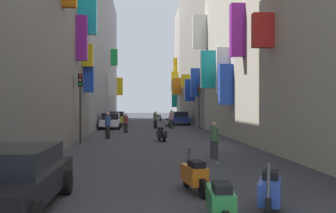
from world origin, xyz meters
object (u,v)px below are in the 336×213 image
at_px(parked_car_blue, 180,118).
at_px(scooter_blue, 270,191).
at_px(pedestrian_far_away, 171,119).
at_px(traffic_light_near_corner, 199,100).
at_px(parked_car_black, 12,177).
at_px(parked_car_yellow, 117,118).
at_px(pedestrian_mid_street, 155,120).
at_px(scooter_green, 220,201).
at_px(scooter_white, 158,118).
at_px(parked_car_white, 111,121).
at_px(scooter_orange, 194,175).
at_px(traffic_light_far_corner, 80,96).
at_px(scooter_black, 162,134).
at_px(pedestrian_crossing, 108,125).
at_px(scooter_silver, 168,122).
at_px(pedestrian_near_right, 126,123).
at_px(pedestrian_near_left, 214,140).

relative_size(parked_car_blue, scooter_blue, 2.35).
height_order(pedestrian_far_away, traffic_light_near_corner, traffic_light_near_corner).
height_order(parked_car_black, pedestrian_far_away, pedestrian_far_away).
distance_m(parked_car_yellow, pedestrian_mid_street, 8.16).
bearing_deg(scooter_green, scooter_white, 88.51).
distance_m(parked_car_white, scooter_blue, 28.49).
xyz_separation_m(parked_car_blue, scooter_orange, (-3.22, -32.56, -0.32)).
distance_m(parked_car_black, traffic_light_far_corner, 14.14).
bearing_deg(scooter_green, scooter_black, 90.41).
height_order(scooter_white, traffic_light_far_corner, traffic_light_far_corner).
distance_m(scooter_orange, pedestrian_mid_street, 25.56).
bearing_deg(scooter_orange, traffic_light_far_corner, 111.22).
height_order(parked_car_white, pedestrian_crossing, pedestrian_crossing).
height_order(scooter_orange, pedestrian_far_away, pedestrian_far_away).
distance_m(parked_car_yellow, parked_car_black, 34.02).
height_order(scooter_silver, traffic_light_near_corner, traffic_light_near_corner).
bearing_deg(scooter_green, pedestrian_near_right, 96.39).
bearing_deg(pedestrian_near_left, scooter_white, 90.80).
bearing_deg(scooter_green, scooter_orange, 92.05).
xyz_separation_m(parked_car_white, traffic_light_near_corner, (8.47, -0.28, 1.98)).
bearing_deg(parked_car_yellow, parked_car_blue, -0.73).
xyz_separation_m(scooter_green, scooter_orange, (-0.10, 2.66, -0.00)).
bearing_deg(parked_car_black, scooter_blue, -5.56).
bearing_deg(scooter_blue, pedestrian_near_right, 99.67).
relative_size(parked_car_blue, pedestrian_mid_street, 2.59).
bearing_deg(pedestrian_crossing, traffic_light_near_corner, 52.72).
relative_size(parked_car_black, scooter_blue, 2.45).
relative_size(scooter_orange, pedestrian_crossing, 0.99).
bearing_deg(pedestrian_near_left, parked_car_blue, 86.85).
distance_m(parked_car_yellow, scooter_blue, 34.95).
height_order(parked_car_black, pedestrian_mid_street, pedestrian_mid_street).
relative_size(parked_car_white, pedestrian_crossing, 2.30).
bearing_deg(pedestrian_mid_street, scooter_orange, -90.21).
relative_size(scooter_black, traffic_light_far_corner, 0.46).
height_order(pedestrian_mid_street, pedestrian_far_away, pedestrian_far_away).
bearing_deg(pedestrian_crossing, parked_car_blue, 68.45).
distance_m(scooter_green, pedestrian_far_away, 28.02).
bearing_deg(scooter_orange, pedestrian_near_left, 73.71).
relative_size(scooter_orange, scooter_black, 0.93).
xyz_separation_m(parked_car_black, pedestrian_near_right, (1.65, 22.09, 0.05)).
xyz_separation_m(parked_car_yellow, pedestrian_near_right, (1.41, -11.93, -0.01)).
bearing_deg(scooter_orange, pedestrian_near_right, 96.94).
height_order(pedestrian_near_left, traffic_light_far_corner, traffic_light_far_corner).
bearing_deg(parked_car_white, pedestrian_mid_street, -6.75).
height_order(scooter_blue, pedestrian_mid_street, pedestrian_mid_street).
bearing_deg(scooter_silver, scooter_orange, -93.01).
xyz_separation_m(parked_car_black, pedestrian_crossing, (0.64, 16.82, 0.17)).
distance_m(scooter_green, pedestrian_near_left, 8.85).
height_order(scooter_white, pedestrian_near_left, pedestrian_near_left).
bearing_deg(parked_car_blue, scooter_black, -99.75).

